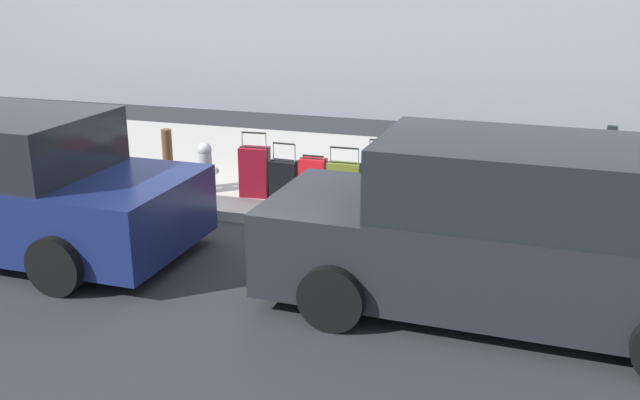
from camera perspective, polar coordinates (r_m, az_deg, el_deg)
name	(u,v)px	position (r m, az deg, el deg)	size (l,w,h in m)	color
ground_plane	(227,222)	(9.58, -7.47, -1.75)	(40.00, 40.00, 0.00)	#28282B
sidewalk_curb	(290,169)	(11.77, -2.42, 2.47)	(18.00, 5.00, 0.14)	#ADA89E
suitcase_black_0	(524,200)	(9.26, 16.13, 0.01)	(0.49, 0.22, 0.70)	black
suitcase_maroon_1	(484,192)	(9.31, 13.08, 0.66)	(0.43, 0.28, 0.80)	maroon
suitcase_teal_2	(445,187)	(9.38, 10.06, 1.04)	(0.50, 0.25, 0.82)	#0F606B
suitcase_silver_3	(410,185)	(9.50, 7.26, 1.20)	(0.36, 0.24, 0.96)	#9EA0A8
suitcase_navy_4	(380,184)	(9.60, 4.83, 1.29)	(0.38, 0.20, 0.95)	navy
suitcase_olive_5	(344,185)	(9.58, 1.95, 1.23)	(0.46, 0.21, 0.84)	#59601E
suitcase_red_6	(313,181)	(9.76, -0.56, 1.57)	(0.37, 0.21, 0.68)	red
suitcase_black_7	(285,180)	(9.92, -2.88, 1.62)	(0.39, 0.23, 0.82)	black
suitcase_maroon_8	(255,172)	(10.07, -5.28, 2.28)	(0.43, 0.28, 0.94)	maroon
fire_hydrant	(205,166)	(10.35, -9.23, 2.70)	(0.39, 0.21, 0.74)	#99999E
bollard_post	(168,161)	(10.44, -12.14, 3.11)	(0.15, 0.15, 0.93)	brown
parking_meter	(608,161)	(9.47, 22.20, 2.93)	(0.12, 0.09, 1.27)	slate
parked_car_charcoal_0	(504,235)	(7.00, 14.60, -2.73)	(4.69, 2.11, 1.72)	black
parked_car_navy_1	(2,185)	(9.26, -24.25, 1.10)	(4.74, 2.17, 1.65)	#141E4C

